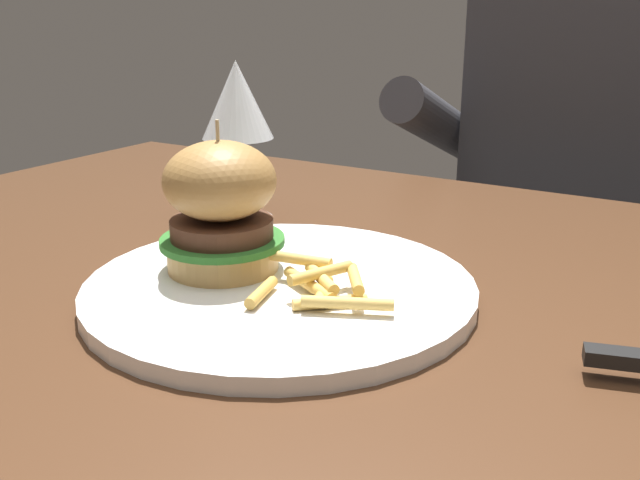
# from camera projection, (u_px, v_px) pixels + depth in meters

# --- Properties ---
(dining_table) EXTENTS (1.28, 0.79, 0.74)m
(dining_table) POSITION_uv_depth(u_px,v_px,m) (370.00, 378.00, 0.65)
(dining_table) COLOR #472B19
(dining_table) RESTS_ON ground
(main_plate) EXTENTS (0.32, 0.32, 0.01)m
(main_plate) POSITION_uv_depth(u_px,v_px,m) (280.00, 289.00, 0.58)
(main_plate) COLOR white
(main_plate) RESTS_ON dining_table
(burger_sandwich) EXTENTS (0.11, 0.11, 0.13)m
(burger_sandwich) POSITION_uv_depth(u_px,v_px,m) (221.00, 206.00, 0.59)
(burger_sandwich) COLOR tan
(burger_sandwich) RESTS_ON main_plate
(fries_pile) EXTENTS (0.14, 0.09, 0.02)m
(fries_pile) POSITION_uv_depth(u_px,v_px,m) (318.00, 284.00, 0.54)
(fries_pile) COLOR #EABC5B
(fries_pile) RESTS_ON main_plate
(wine_glass) EXTENTS (0.08, 0.08, 0.17)m
(wine_glass) POSITION_uv_depth(u_px,v_px,m) (237.00, 105.00, 0.75)
(wine_glass) COLOR silver
(wine_glass) RESTS_ON dining_table
(diner_person) EXTENTS (0.51, 0.36, 1.18)m
(diner_person) POSITION_uv_depth(u_px,v_px,m) (574.00, 258.00, 1.20)
(diner_person) COLOR #282833
(diner_person) RESTS_ON ground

